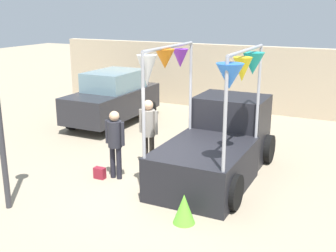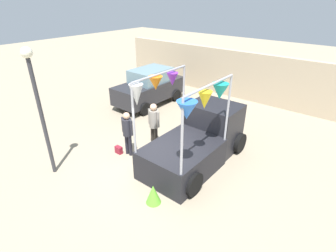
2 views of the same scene
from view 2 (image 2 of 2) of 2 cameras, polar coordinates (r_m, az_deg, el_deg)
ground_plane at (r=9.21m, az=-2.49°, el=-8.84°), size 60.00×60.00×0.00m
vendor_truck at (r=9.25m, az=6.80°, el=-2.46°), size 2.42×4.15×3.25m
parked_car at (r=14.09m, az=-3.99°, el=8.52°), size 1.88×4.00×1.88m
person_customer at (r=9.46m, az=-8.83°, el=-0.82°), size 0.53×0.34×1.70m
person_vendor at (r=9.81m, az=-3.10°, el=1.02°), size 0.53×0.34×1.80m
handbag at (r=10.02m, az=-10.68°, el=-5.13°), size 0.28×0.16×0.28m
street_lamp at (r=8.60m, az=-26.59°, el=5.64°), size 0.32×0.32×4.11m
brick_boundary_wall at (r=15.11m, az=18.59°, el=9.87°), size 18.00×0.36×2.60m
folded_kite_bundle_lime at (r=7.67m, az=-3.22°, el=-14.58°), size 0.58×0.58×0.60m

